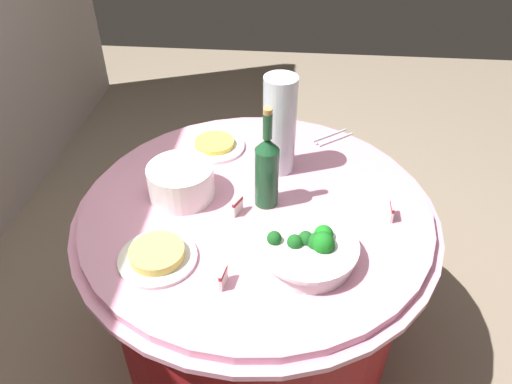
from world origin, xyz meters
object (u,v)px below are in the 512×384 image
decorative_fruit_vase (279,130)px  label_placard_mid (392,210)px  food_plate_noodles (157,255)px  serving_tongs (331,138)px  label_placard_front (238,205)px  wine_bottle (267,170)px  plate_stack (181,182)px  label_placard_rear (223,277)px  food_plate_fried_egg (215,145)px  broccoli_bowl (309,249)px

decorative_fruit_vase → label_placard_mid: (-0.23, -0.36, -0.12)m
label_placard_mid → food_plate_noodles: bearing=109.6°
serving_tongs → label_placard_front: label_placard_front is taller
food_plate_noodles → wine_bottle: bearing=-45.5°
plate_stack → food_plate_noodles: plate_stack is taller
decorative_fruit_vase → label_placard_rear: (-0.54, 0.11, -0.12)m
label_placard_mid → wine_bottle: bearing=84.0°
serving_tongs → label_placard_front: size_ratio=2.79×
serving_tongs → wine_bottle: bearing=151.4°
food_plate_fried_egg → wine_bottle: bearing=-144.3°
food_plate_fried_egg → label_placard_rear: size_ratio=4.00×
plate_stack → serving_tongs: plate_stack is taller
wine_bottle → food_plate_fried_egg: bearing=35.7°
broccoli_bowl → plate_stack: plate_stack is taller
plate_stack → decorative_fruit_vase: bearing=-58.8°
plate_stack → label_placard_mid: size_ratio=3.82×
plate_stack → decorative_fruit_vase: decorative_fruit_vase is taller
label_placard_front → label_placard_mid: bearing=-87.6°
label_placard_front → label_placard_rear: same height
plate_stack → label_placard_front: size_ratio=3.82×
food_plate_noodles → food_plate_fried_egg: bearing=-6.8°
label_placard_front → label_placard_rear: bearing=179.5°
decorative_fruit_vase → serving_tongs: (0.21, -0.19, -0.15)m
broccoli_bowl → serving_tongs: 0.64m
plate_stack → food_plate_fried_egg: plate_stack is taller
decorative_fruit_vase → food_plate_noodles: bearing=146.7°
wine_bottle → serving_tongs: size_ratio=2.19×
broccoli_bowl → serving_tongs: broccoli_bowl is taller
food_plate_fried_egg → label_placard_mid: size_ratio=4.00×
label_placard_rear → plate_stack: bearing=27.3°
label_placard_mid → serving_tongs: bearing=20.8°
food_plate_fried_egg → label_placard_front: bearing=-160.1°
plate_stack → serving_tongs: 0.63m
serving_tongs → label_placard_mid: bearing=-159.2°
label_placard_mid → plate_stack: bearing=85.5°
decorative_fruit_vase → label_placard_mid: decorative_fruit_vase is taller
broccoli_bowl → label_placard_mid: broccoli_bowl is taller
label_placard_mid → label_placard_rear: 0.56m
serving_tongs → label_placard_front: (-0.46, 0.30, 0.03)m
broccoli_bowl → food_plate_fried_egg: 0.64m
decorative_fruit_vase → label_placard_rear: decorative_fruit_vase is taller
label_placard_mid → food_plate_fried_egg: bearing=60.5°
plate_stack → wine_bottle: bearing=-92.5°
decorative_fruit_vase → food_plate_noodles: 0.58m
food_plate_noodles → label_placard_front: bearing=-42.3°
decorative_fruit_vase → serving_tongs: bearing=-42.9°
decorative_fruit_vase → label_placard_front: (-0.25, 0.11, -0.12)m
food_plate_noodles → serving_tongs: bearing=-36.4°
food_plate_fried_egg → label_placard_rear: (-0.65, -0.13, 0.02)m
decorative_fruit_vase → food_plate_noodles: size_ratio=1.55×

